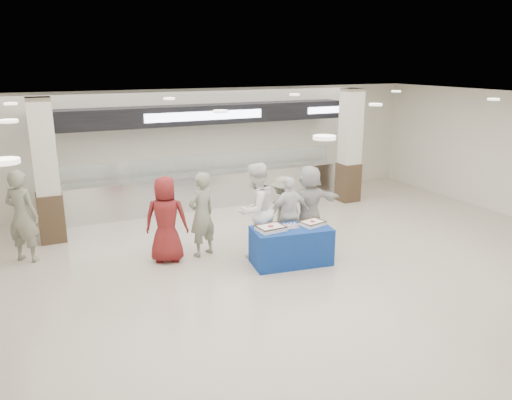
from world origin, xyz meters
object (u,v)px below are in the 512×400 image
chef_tall (256,210)px  civilian_white (309,204)px  display_table (291,246)px  sheet_cake_left (271,228)px  chef_short (289,213)px  civilian_maroon (166,219)px  sheet_cake_right (312,223)px  cupcake_tray (289,226)px  soldier_a (202,214)px  soldier_bg (22,216)px  soldier_b (282,210)px

chef_tall → civilian_white: (1.45, 0.29, -0.11)m
display_table → sheet_cake_left: 0.61m
display_table → civilian_white: 1.50m
chef_short → civilian_white: 0.70m
civilian_maroon → sheet_cake_right: bearing=179.2°
cupcake_tray → civilian_white: (1.03, 0.96, 0.09)m
soldier_a → civilian_white: soldier_a is taller
sheet_cake_right → civilian_maroon: bearing=155.8°
cupcake_tray → soldier_bg: soldier_bg is taller
soldier_bg → chef_tall: bearing=-163.7°
cupcake_tray → chef_short: bearing=60.6°
chef_tall → soldier_bg: size_ratio=1.03×
civilian_maroon → soldier_bg: size_ratio=0.93×
sheet_cake_left → soldier_bg: 4.97m
soldier_a → soldier_bg: bearing=-42.3°
chef_tall → chef_short: bearing=158.5°
chef_short → soldier_bg: soldier_bg is taller
display_table → chef_tall: 1.04m
sheet_cake_right → soldier_a: 2.27m
sheet_cake_right → chef_tall: (-0.92, 0.73, 0.18)m
sheet_cake_right → soldier_a: (-1.92, 1.20, 0.09)m
soldier_b → civilian_white: civilian_white is taller
soldier_b → sheet_cake_right: bearing=81.1°
cupcake_tray → soldier_a: size_ratio=0.23×
sheet_cake_left → cupcake_tray: sheet_cake_left is taller
display_table → civilian_white: (1.00, 1.01, 0.49)m
civilian_maroon → soldier_b: civilian_maroon is taller
soldier_b → chef_short: bearing=70.7°
soldier_a → chef_tall: chef_tall is taller
chef_short → soldier_a: bearing=-15.7°
chef_short → soldier_b: chef_short is taller
chef_tall → sheet_cake_right: bearing=118.1°
soldier_b → soldier_bg: 5.37m
sheet_cake_right → civilian_white: 1.16m
sheet_cake_right → soldier_bg: size_ratio=0.28×
sheet_cake_left → soldier_a: (-1.02, 1.13, 0.08)m
cupcake_tray → chef_short: chef_short is taller
sheet_cake_right → civilian_maroon: size_ratio=0.30×
display_table → soldier_b: (0.42, 1.18, 0.38)m
soldier_a → soldier_b: size_ratio=1.18×
soldier_b → civilian_white: (0.58, -0.18, 0.12)m
soldier_a → civilian_white: bearing=153.9°
soldier_a → chef_tall: size_ratio=0.90×
soldier_b → sheet_cake_left: bearing=41.9°
cupcake_tray → display_table: bearing=-56.6°
chef_short → civilian_white: bearing=-159.4°
sheet_cake_left → soldier_bg: bearing=151.6°
cupcake_tray → soldier_a: soldier_a is taller
sheet_cake_left → soldier_a: size_ratio=0.30×
chef_short → sheet_cake_left: bearing=39.1°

